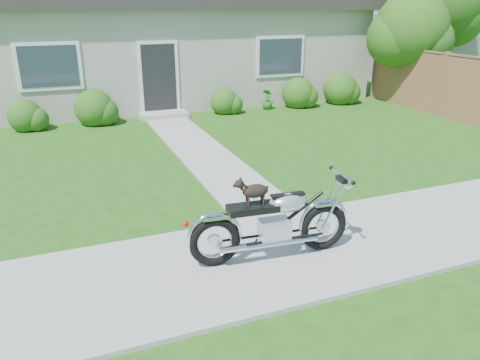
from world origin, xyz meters
name	(u,v)px	position (x,y,z in m)	size (l,w,h in m)	color
ground	(393,230)	(0.00, 0.00, 0.00)	(80.00, 80.00, 0.00)	#235114
sidewalk	(393,229)	(0.00, 0.00, 0.02)	(24.00, 2.20, 0.04)	#9E9B93
walkway	(199,150)	(-1.50, 5.00, 0.01)	(1.20, 8.00, 0.03)	#9E9B93
house	(180,35)	(0.00, 11.99, 2.16)	(12.60, 7.03, 4.50)	beige
fence	(443,85)	(6.30, 5.75, 0.94)	(0.12, 6.62, 1.90)	#A37149
tree_near	(415,33)	(6.62, 7.57, 2.31)	(2.44, 2.36, 3.61)	#3D2B1C
tree_far	(444,5)	(9.56, 9.53, 3.16)	(3.22, 3.22, 4.93)	#3D2B1C
shrub_row	(226,99)	(0.43, 8.50, 0.44)	(10.83, 1.13, 1.13)	#2C5917
potted_plant_left	(84,113)	(-3.75, 8.55, 0.34)	(0.60, 0.52, 0.67)	#185115
potted_plant_right	(268,99)	(1.88, 8.55, 0.32)	(0.36, 0.36, 0.65)	#256A1D
motorcycle_with_dog	(274,222)	(-2.03, -0.09, 0.54)	(2.22, 0.60, 1.14)	black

